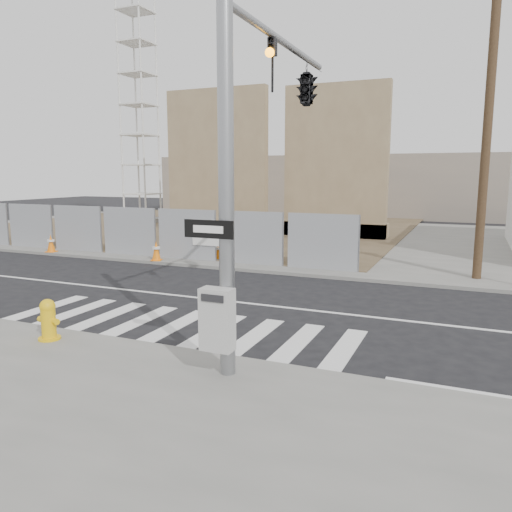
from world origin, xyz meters
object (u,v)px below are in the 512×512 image
at_px(fire_hydrant, 48,320).
at_px(traffic_cone_d, 219,251).
at_px(traffic_cone_b, 51,243).
at_px(signal_pole, 285,112).
at_px(crane_tower, 138,91).
at_px(traffic_cone_c, 156,251).

xyz_separation_m(fire_hydrant, traffic_cone_d, (-1.26, 10.05, -0.08)).
distance_m(fire_hydrant, traffic_cone_d, 10.13).
bearing_deg(traffic_cone_d, traffic_cone_b, -171.44).
xyz_separation_m(signal_pole, crane_tower, (-17.49, 19.05, 4.24)).
distance_m(signal_pole, crane_tower, 26.21).
relative_size(fire_hydrant, traffic_cone_c, 1.10).
distance_m(signal_pole, traffic_cone_b, 15.16).
height_order(signal_pole, fire_hydrant, signal_pole).
bearing_deg(crane_tower, traffic_cone_d, -44.00).
height_order(fire_hydrant, traffic_cone_b, fire_hydrant).
xyz_separation_m(fire_hydrant, traffic_cone_b, (-8.93, 8.89, -0.04)).
distance_m(signal_pole, traffic_cone_c, 10.76).
relative_size(signal_pole, crane_tower, 0.39).
bearing_deg(signal_pole, traffic_cone_d, 126.33).
bearing_deg(traffic_cone_b, fire_hydrant, -44.88).
relative_size(traffic_cone_c, traffic_cone_d, 1.11).
height_order(signal_pole, crane_tower, crane_tower).
bearing_deg(traffic_cone_d, signal_pole, -53.67).
bearing_deg(fire_hydrant, crane_tower, 134.69).
relative_size(signal_pole, traffic_cone_d, 9.94).
xyz_separation_m(signal_pole, fire_hydrant, (-4.19, -2.63, -4.24)).
relative_size(signal_pole, traffic_cone_b, 9.04).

